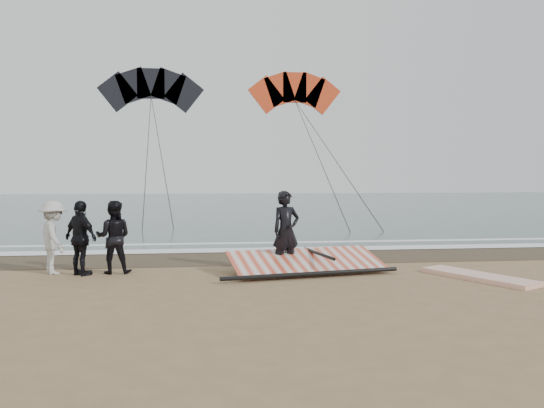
{
  "coord_description": "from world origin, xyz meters",
  "views": [
    {
      "loc": [
        -2.4,
        -10.41,
        2.31
      ],
      "look_at": [
        -0.84,
        3.0,
        1.6
      ],
      "focal_mm": 35.0,
      "sensor_mm": 36.0,
      "label": 1
    }
  ],
  "objects_px": {
    "man_main": "(286,231)",
    "sail_rig": "(303,263)",
    "board_white": "(478,277)",
    "board_cream": "(305,256)"
  },
  "relations": [
    {
      "from": "board_white",
      "to": "man_main",
      "type": "bearing_deg",
      "value": 131.53
    },
    {
      "from": "board_white",
      "to": "sail_rig",
      "type": "relative_size",
      "value": 0.62
    },
    {
      "from": "man_main",
      "to": "sail_rig",
      "type": "distance_m",
      "value": 0.89
    },
    {
      "from": "sail_rig",
      "to": "board_cream",
      "type": "bearing_deg",
      "value": 78.37
    },
    {
      "from": "board_cream",
      "to": "sail_rig",
      "type": "relative_size",
      "value": 0.53
    },
    {
      "from": "man_main",
      "to": "board_cream",
      "type": "bearing_deg",
      "value": 46.89
    },
    {
      "from": "board_white",
      "to": "board_cream",
      "type": "bearing_deg",
      "value": 106.06
    },
    {
      "from": "sail_rig",
      "to": "man_main",
      "type": "bearing_deg",
      "value": 155.8
    },
    {
      "from": "board_white",
      "to": "board_cream",
      "type": "relative_size",
      "value": 1.17
    },
    {
      "from": "man_main",
      "to": "sail_rig",
      "type": "xyz_separation_m",
      "value": [
        0.38,
        -0.17,
        -0.78
      ]
    }
  ]
}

